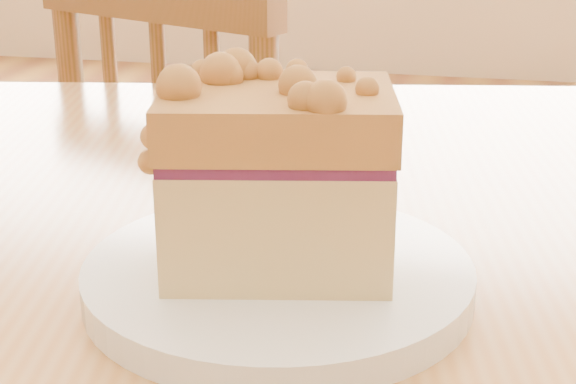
# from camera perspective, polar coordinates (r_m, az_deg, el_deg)

# --- Properties ---
(cafe_table_main) EXTENTS (1.33, 1.00, 0.75)m
(cafe_table_main) POSITION_cam_1_polar(r_m,az_deg,el_deg) (0.76, -12.38, -7.51)
(cafe_table_main) COLOR #BA8748
(cafe_table_main) RESTS_ON ground
(cafe_chair_main) EXTENTS (0.53, 0.53, 0.89)m
(cafe_chair_main) POSITION_cam_1_polar(r_m,az_deg,el_deg) (1.32, -3.46, -4.30)
(cafe_chair_main) COLOR brown
(cafe_chair_main) RESTS_ON ground
(plate) EXTENTS (0.24, 0.24, 0.02)m
(plate) POSITION_cam_1_polar(r_m,az_deg,el_deg) (0.56, -0.64, -5.61)
(plate) COLOR white
(plate) RESTS_ON cafe_table_main
(cake_slice) EXTENTS (0.15, 0.13, 0.13)m
(cake_slice) POSITION_cam_1_polar(r_m,az_deg,el_deg) (0.53, -0.70, 1.16)
(cake_slice) COLOR tan
(cake_slice) RESTS_ON plate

